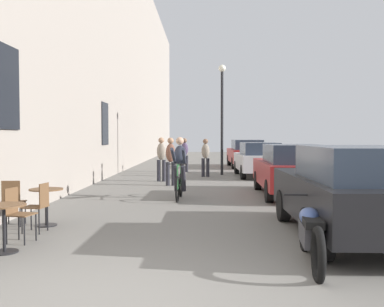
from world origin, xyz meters
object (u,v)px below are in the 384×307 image
(parked_car_third, at_px, (258,159))
(parked_car_fourth, at_px, (246,153))
(cafe_table_mid, at_px, (46,199))
(parked_motorcycle, at_px, (310,234))
(parked_car_second, at_px, (291,169))
(street_lamp, at_px, (222,105))
(pedestrian_furthest, at_px, (185,153))
(cafe_chair_mid_toward_street, at_px, (13,200))
(cafe_chair_near_toward_street, at_px, (17,211))
(cafe_chair_mid_toward_wall, at_px, (39,204))
(cyclist_on_bicycle, at_px, (180,169))
(parked_car_nearest, at_px, (351,191))
(pedestrian_mid, at_px, (161,157))
(pedestrian_near, at_px, (171,159))
(cafe_table_near, at_px, (4,218))
(pedestrian_far, at_px, (205,155))

(parked_car_third, relative_size, parked_car_fourth, 0.95)
(cafe_table_mid, relative_size, parked_motorcycle, 0.34)
(parked_car_second, height_order, parked_car_fourth, parked_car_fourth)
(cafe_table_mid, bearing_deg, street_lamp, 71.07)
(pedestrian_furthest, bearing_deg, parked_car_second, -67.99)
(cafe_chair_mid_toward_street, height_order, parked_motorcycle, cafe_chair_mid_toward_street)
(cafe_chair_near_toward_street, height_order, cafe_chair_mid_toward_wall, same)
(pedestrian_furthest, height_order, parked_motorcycle, pedestrian_furthest)
(cyclist_on_bicycle, distance_m, parked_car_nearest, 5.71)
(cafe_chair_mid_toward_wall, distance_m, parked_car_nearest, 5.46)
(cafe_chair_near_toward_street, bearing_deg, parked_car_second, 45.52)
(parked_car_third, distance_m, parked_motorcycle, 12.94)
(cyclist_on_bicycle, height_order, street_lamp, street_lamp)
(cafe_chair_mid_toward_street, bearing_deg, pedestrian_mid, 76.42)
(parked_car_fourth, height_order, parked_motorcycle, parked_car_fourth)
(parked_car_second, xyz_separation_m, parked_motorcycle, (-1.08, -6.76, -0.37))
(cyclist_on_bicycle, bearing_deg, cafe_chair_mid_toward_street, -127.88)
(pedestrian_near, xyz_separation_m, parked_car_third, (3.50, 3.48, -0.19))
(cafe_chair_mid_toward_wall, bearing_deg, cyclist_on_bicycle, 62.20)
(cafe_table_near, distance_m, cafe_chair_near_toward_street, 0.65)
(pedestrian_near, relative_size, street_lamp, 0.34)
(cafe_table_mid, relative_size, parked_car_third, 0.17)
(cafe_table_mid, bearing_deg, cafe_chair_near_toward_street, -90.15)
(cafe_chair_mid_toward_wall, height_order, pedestrian_near, pedestrian_near)
(cafe_table_mid, relative_size, parked_car_second, 0.17)
(cafe_chair_mid_toward_wall, height_order, parked_motorcycle, cafe_chair_mid_toward_wall)
(cafe_chair_mid_toward_wall, height_order, street_lamp, street_lamp)
(pedestrian_near, height_order, pedestrian_far, pedestrian_near)
(cafe_table_mid, height_order, street_lamp, street_lamp)
(cafe_table_mid, height_order, pedestrian_near, pedestrian_near)
(cafe_chair_mid_toward_street, xyz_separation_m, parked_car_third, (6.02, 10.57, 0.24))
(cafe_table_mid, relative_size, parked_car_fourth, 0.17)
(cafe_chair_mid_toward_street, distance_m, parked_car_nearest, 6.21)
(cafe_table_near, relative_size, parked_car_fourth, 0.17)
(cafe_table_near, relative_size, cafe_chair_mid_toward_street, 0.81)
(cafe_table_mid, relative_size, cafe_chair_mid_toward_wall, 0.81)
(cafe_chair_mid_toward_street, bearing_deg, cafe_chair_mid_toward_wall, -36.42)
(pedestrian_far, height_order, parked_car_nearest, pedestrian_far)
(parked_motorcycle, bearing_deg, cafe_chair_mid_toward_street, 155.49)
(cafe_chair_mid_toward_street, distance_m, pedestrian_far, 11.12)
(pedestrian_mid, bearing_deg, street_lamp, 49.65)
(cafe_chair_near_toward_street, bearing_deg, pedestrian_mid, 81.62)
(cafe_chair_mid_toward_wall, bearing_deg, parked_car_nearest, -4.18)
(cafe_table_near, relative_size, cafe_chair_mid_toward_wall, 0.81)
(cafe_chair_mid_toward_wall, xyz_separation_m, pedestrian_furthest, (2.08, 13.42, 0.40))
(cafe_chair_mid_toward_wall, bearing_deg, cafe_chair_near_toward_street, -96.08)
(cafe_chair_mid_toward_wall, relative_size, pedestrian_furthest, 0.55)
(parked_car_second, bearing_deg, pedestrian_far, 112.00)
(cafe_chair_mid_toward_wall, bearing_deg, cafe_table_near, -90.19)
(pedestrian_far, distance_m, street_lamp, 2.50)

